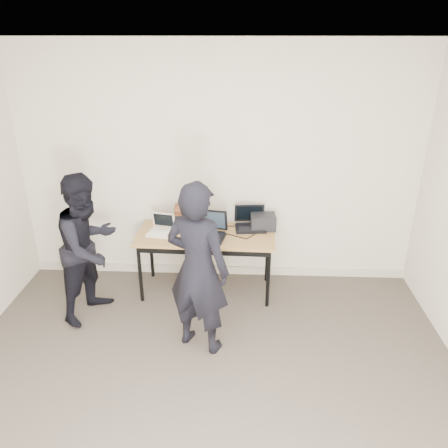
# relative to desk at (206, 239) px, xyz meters

# --- Properties ---
(room) EXTENTS (4.60, 4.60, 2.80)m
(room) POSITION_rel_desk_xyz_m (0.11, -1.84, 0.69)
(room) COLOR #463D35
(room) RESTS_ON ground
(desk) EXTENTS (1.52, 0.69, 0.72)m
(desk) POSITION_rel_desk_xyz_m (0.00, 0.00, 0.00)
(desk) COLOR olive
(desk) RESTS_ON ground
(laptop_beige) EXTENTS (0.30, 0.29, 0.21)m
(laptop_beige) POSITION_rel_desk_xyz_m (-0.49, 0.01, 0.10)
(laptop_beige) COLOR beige
(laptop_beige) RESTS_ON desk
(laptop_center) EXTENTS (0.40, 0.39, 0.27)m
(laptop_center) POSITION_rel_desk_xyz_m (0.04, -0.04, 0.12)
(laptop_center) COLOR black
(laptop_center) RESTS_ON desk
(laptop_right) EXTENTS (0.36, 0.35, 0.25)m
(laptop_right) POSITION_rel_desk_xyz_m (0.49, 0.20, 0.12)
(laptop_right) COLOR black
(laptop_right) RESTS_ON desk
(leather_satchel) EXTENTS (0.37, 0.20, 0.25)m
(leather_satchel) POSITION_rel_desk_xyz_m (-0.18, 0.23, 0.19)
(leather_satchel) COLOR #5F3019
(leather_satchel) RESTS_ON desk
(tissue) EXTENTS (0.13, 0.10, 0.08)m
(tissue) POSITION_rel_desk_xyz_m (-0.15, 0.23, 0.34)
(tissue) COLOR white
(tissue) RESTS_ON leather_satchel
(equipment_box) EXTENTS (0.28, 0.24, 0.16)m
(equipment_box) POSITION_rel_desk_xyz_m (0.63, 0.19, 0.14)
(equipment_box) COLOR black
(equipment_box) RESTS_ON desk
(power_brick) EXTENTS (0.08, 0.05, 0.03)m
(power_brick) POSITION_rel_desk_xyz_m (-0.22, -0.17, 0.07)
(power_brick) COLOR black
(power_brick) RESTS_ON desk
(cables) EXTENTS (1.16, 0.42, 0.01)m
(cables) POSITION_rel_desk_xyz_m (0.05, -0.00, 0.06)
(cables) COLOR black
(cables) RESTS_ON desk
(person_typist) EXTENTS (0.71, 0.60, 1.64)m
(person_typist) POSITION_rel_desk_xyz_m (0.01, -0.93, 0.16)
(person_typist) COLOR black
(person_typist) RESTS_ON ground
(person_observer) EXTENTS (0.83, 0.92, 1.53)m
(person_observer) POSITION_rel_desk_xyz_m (-1.14, -0.45, 0.11)
(person_observer) COLOR black
(person_observer) RESTS_ON ground
(baseboard) EXTENTS (4.50, 0.03, 0.10)m
(baseboard) POSITION_rel_desk_xyz_m (0.11, 0.40, -0.61)
(baseboard) COLOR #BAB09A
(baseboard) RESTS_ON ground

